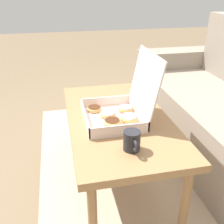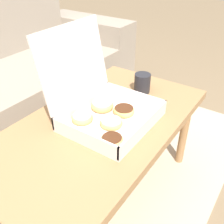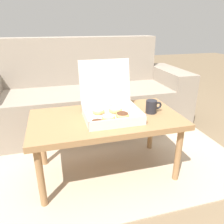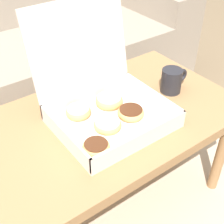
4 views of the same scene
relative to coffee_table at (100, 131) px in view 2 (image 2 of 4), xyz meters
name	(u,v)px [view 2 (image 2 of 4)]	position (x,y,z in m)	size (l,w,h in m)	color
ground_plane	(87,188)	(0.00, 0.10, -0.43)	(12.00, 12.00, 0.00)	#756047
area_rug	(48,165)	(0.00, 0.40, -0.42)	(2.30, 1.81, 0.01)	tan
coffee_table	(100,131)	(0.00, 0.00, 0.00)	(1.07, 0.58, 0.48)	#997047
pastry_box	(101,105)	(0.03, 0.01, 0.11)	(0.38, 0.38, 0.38)	silver
coffee_mug	(143,83)	(0.34, -0.02, 0.10)	(0.12, 0.08, 0.10)	#232328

